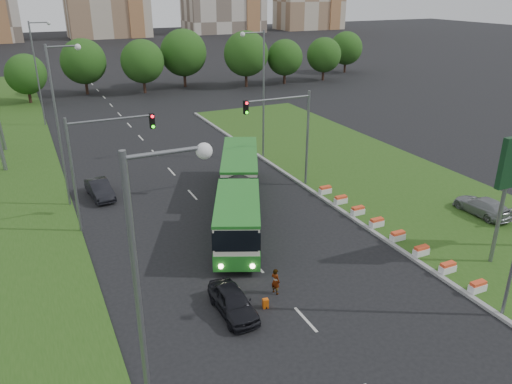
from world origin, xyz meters
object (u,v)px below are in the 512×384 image
car_left_near (233,302)px  car_median (483,206)px  pedestrian (276,281)px  traffic_mast_median (290,126)px  articulated_bus (234,192)px  car_left_far (100,189)px  shopping_trolley (265,303)px  traffic_mast_left (96,155)px

car_left_near → car_median: car_median is taller
car_left_near → pedestrian: 2.87m
car_left_near → pedestrian: pedestrian is taller
traffic_mast_median → car_median: traffic_mast_median is taller
car_left_near → car_median: size_ratio=0.89×
articulated_bus → car_left_far: (-8.48, 7.49, -1.08)m
pedestrian → shopping_trolley: 1.54m
articulated_bus → shopping_trolley: 11.89m
traffic_mast_median → shopping_trolley: traffic_mast_median is taller
traffic_mast_median → traffic_mast_left: same height
pedestrian → car_left_far: bearing=-1.6°
traffic_mast_left → articulated_bus: traffic_mast_left is taller
articulated_bus → traffic_mast_left: bearing=-167.1°
traffic_mast_median → car_left_near: bearing=-128.1°
traffic_mast_left → pedestrian: (7.06, -12.25, -4.59)m
car_median → pedestrian: bearing=6.8°
traffic_mast_left → shopping_trolley: 15.38m
traffic_mast_left → car_left_far: bearing=84.3°
pedestrian → articulated_bus: bearing=-32.4°
car_left_far → car_median: 29.19m
car_left_near → traffic_mast_left: bearing=108.1°
articulated_bus → shopping_trolley: (-3.07, -11.38, -1.52)m
traffic_mast_median → car_median: bearing=-46.9°
traffic_mast_median → articulated_bus: traffic_mast_median is taller
car_left_far → pedestrian: 19.04m
articulated_bus → pedestrian: (-1.99, -10.41, -1.01)m
shopping_trolley → articulated_bus: bearing=84.4°
traffic_mast_median → car_median: (10.14, -10.85, -4.55)m
car_left_near → car_median: bearing=8.0°
car_median → pedestrian: size_ratio=2.94×
traffic_mast_median → pedestrian: bearing=-121.4°
articulated_bus → car_left_near: bearing=-89.0°
pedestrian → shopping_trolley: (-1.08, -0.97, -0.51)m
traffic_mast_left → car_left_near: size_ratio=2.00×
traffic_mast_median → articulated_bus: (-6.11, -2.83, -3.57)m
car_left_near → car_median: (21.03, 3.05, 0.12)m
car_median → shopping_trolley: car_median is taller
car_left_far → articulated_bus: bearing=-47.0°
car_median → shopping_trolley: (-19.32, -3.37, -0.55)m
traffic_mast_left → car_left_near: 14.36m
articulated_bus → car_median: articulated_bus is taller
car_left_near → shopping_trolley: car_left_near is taller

